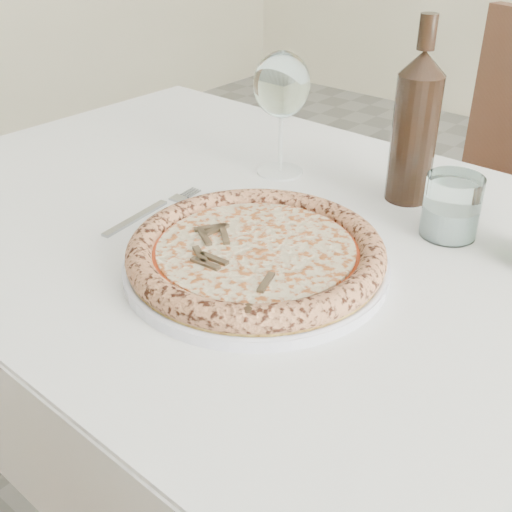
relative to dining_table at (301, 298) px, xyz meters
The scene contains 8 objects.
dining_table is the anchor object (origin of this frame).
chair_far 0.79m from the dining_table, 88.60° to the left, with size 0.56×0.56×0.93m.
plate 0.14m from the dining_table, 90.00° to the right, with size 0.33×0.33×0.02m.
pizza 0.16m from the dining_table, 90.00° to the right, with size 0.32×0.32×0.03m.
fork 0.25m from the dining_table, 161.12° to the right, with size 0.03×0.18×0.00m.
wine_glass 0.33m from the dining_table, 135.54° to the left, with size 0.09×0.09×0.20m.
tumbler 0.24m from the dining_table, 44.05° to the left, with size 0.08×0.08×0.09m.
wine_bottle 0.30m from the dining_table, 78.01° to the left, with size 0.07×0.07×0.27m.
Camera 1 is at (0.36, -0.54, 1.18)m, focal length 45.00 mm.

